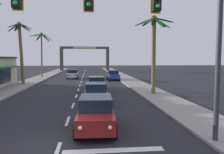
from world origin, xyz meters
TOP-DOWN VIEW (x-y plane):
  - ground_plane at (0.00, 0.00)m, footprint 220.00×220.00m
  - sidewalk_right at (7.80, 20.00)m, footprint 3.20×110.00m
  - sidewalk_left at (-7.80, 20.00)m, footprint 3.20×110.00m
  - lane_markings at (0.46, 20.26)m, footprint 4.28×89.45m
  - traffic_signal_mast at (3.09, -0.27)m, footprint 10.80×0.40m
  - sedan_lead_at_stop_bar at (1.59, 2.16)m, footprint 2.09×4.51m
  - sedan_third_in_queue at (1.80, 8.55)m, footprint 1.99×4.47m
  - sedan_fifth_in_queue at (2.01, 14.93)m, footprint 2.00×4.47m
  - sedan_oncoming_far at (-1.77, 32.04)m, footprint 2.06×4.49m
  - sedan_parked_nearest_kerb at (5.28, 28.45)m, footprint 2.01×4.48m
  - palm_left_third at (-8.07, 22.93)m, footprint 3.40×3.76m
  - palm_left_farthest at (-7.75, 35.24)m, footprint 4.57×4.21m
  - palm_right_second at (7.61, 12.61)m, footprint 3.93×3.76m
  - town_gateway_arch at (0.00, 57.72)m, footprint 14.37×0.90m

SIDE VIEW (x-z plane):
  - ground_plane at x=0.00m, z-range 0.00..0.00m
  - lane_markings at x=0.46m, z-range 0.00..0.01m
  - sidewalk_right at x=7.80m, z-range 0.00..0.14m
  - sidewalk_left at x=-7.80m, z-range 0.00..0.14m
  - sedan_lead_at_stop_bar at x=1.59m, z-range 0.01..1.69m
  - sedan_third_in_queue at x=1.80m, z-range 0.01..1.69m
  - sedan_fifth_in_queue at x=2.01m, z-range 0.01..1.69m
  - sedan_oncoming_far at x=-1.77m, z-range 0.01..1.69m
  - sedan_parked_nearest_kerb at x=5.28m, z-range 0.01..1.69m
  - town_gateway_arch at x=0.00m, z-range 1.00..8.16m
  - traffic_signal_mast at x=3.09m, z-range 1.58..9.07m
  - palm_right_second at x=7.61m, z-range 1.62..9.44m
  - palm_left_third at x=-8.07m, z-range 1.45..10.03m
  - palm_left_farthest at x=-7.75m, z-range 2.16..10.76m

